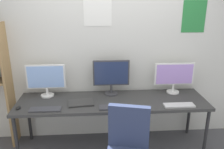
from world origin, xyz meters
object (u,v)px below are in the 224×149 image
object	(u,v)px
monitor_left	(46,79)
monitor_right	(174,76)
keyboard_left	(45,109)
laptop_closed	(81,103)
computer_mouse	(18,108)
monitor_center	(111,75)
keyboard_center	(114,107)
keyboard_right	(179,105)
desk	(112,103)

from	to	relation	value
monitor_left	monitor_right	size ratio (longest dim) A/B	0.94
keyboard_left	laptop_closed	bearing A→B (deg)	20.02
keyboard_left	computer_mouse	world-z (taller)	computer_mouse
monitor_center	keyboard_center	size ratio (longest dim) A/B	1.42
keyboard_right	computer_mouse	xyz separation A→B (m)	(-2.03, 0.06, 0.01)
monitor_left	monitor_center	world-z (taller)	monitor_center
desk	laptop_closed	distance (m)	0.43
desk	monitor_right	xyz separation A→B (m)	(0.90, 0.21, 0.30)
keyboard_right	laptop_closed	bearing A→B (deg)	172.97
monitor_center	keyboard_right	size ratio (longest dim) A/B	1.31
monitor_center	laptop_closed	world-z (taller)	monitor_center
monitor_center	computer_mouse	size ratio (longest dim) A/B	5.28
computer_mouse	laptop_closed	distance (m)	0.78
keyboard_center	monitor_left	bearing A→B (deg)	153.83
monitor_left	keyboard_right	xyz separation A→B (m)	(1.74, -0.44, -0.25)
keyboard_left	keyboard_center	world-z (taller)	same
computer_mouse	keyboard_center	bearing A→B (deg)	-2.96
keyboard_left	keyboard_right	distance (m)	1.68
keyboard_right	computer_mouse	size ratio (longest dim) A/B	4.04
monitor_center	keyboard_right	xyz separation A→B (m)	(0.84, -0.44, -0.28)
computer_mouse	monitor_right	bearing A→B (deg)	10.35
monitor_center	keyboard_left	world-z (taller)	monitor_center
monitor_right	keyboard_left	world-z (taller)	monitor_right
monitor_left	keyboard_left	bearing A→B (deg)	-82.27
monitor_center	monitor_right	xyz separation A→B (m)	(0.90, -0.00, -0.03)
desk	computer_mouse	distance (m)	1.20
monitor_center	monitor_right	bearing A→B (deg)	-0.00
keyboard_left	desk	bearing A→B (deg)	15.31
monitor_center	keyboard_left	distance (m)	0.99
keyboard_right	monitor_left	bearing A→B (deg)	165.74
computer_mouse	laptop_closed	world-z (taller)	computer_mouse
keyboard_left	computer_mouse	size ratio (longest dim) A/B	4.00
monitor_left	keyboard_left	size ratio (longest dim) A/B	1.38
monitor_left	keyboard_left	xyz separation A→B (m)	(0.06, -0.44, -0.25)
keyboard_center	keyboard_right	world-z (taller)	same
monitor_center	keyboard_center	xyz separation A→B (m)	(0.00, -0.44, -0.28)
desk	monitor_left	world-z (taller)	monitor_left
keyboard_left	computer_mouse	xyz separation A→B (m)	(-0.35, 0.06, 0.01)
desk	keyboard_left	distance (m)	0.87
monitor_left	keyboard_center	world-z (taller)	monitor_left
desk	keyboard_left	xyz separation A→B (m)	(-0.84, -0.23, 0.06)
keyboard_left	laptop_closed	distance (m)	0.45
monitor_center	laptop_closed	distance (m)	0.58
keyboard_right	keyboard_center	bearing A→B (deg)	180.00
keyboard_left	monitor_right	bearing A→B (deg)	14.26
monitor_right	keyboard_right	world-z (taller)	monitor_right
monitor_left	keyboard_center	size ratio (longest dim) A/B	1.48
desk	monitor_left	size ratio (longest dim) A/B	4.79
desk	keyboard_center	world-z (taller)	keyboard_center
desk	monitor_left	bearing A→B (deg)	166.73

